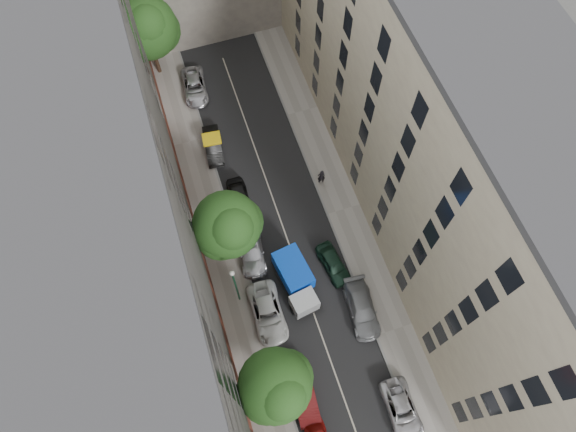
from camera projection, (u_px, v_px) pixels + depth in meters
name	position (u px, v px, depth m)	size (l,w,h in m)	color
ground	(283.00, 228.00, 43.77)	(120.00, 120.00, 0.00)	#4C4C49
road_surface	(283.00, 228.00, 43.76)	(8.00, 44.00, 0.02)	black
sidewalk_left	(221.00, 246.00, 42.96)	(3.00, 44.00, 0.15)	gray
sidewalk_right	(344.00, 210.00, 44.44)	(3.00, 44.00, 0.15)	gray
building_left	(121.00, 214.00, 33.26)	(8.00, 44.00, 20.00)	#454340
building_right	(430.00, 126.00, 36.20)	(8.00, 44.00, 20.00)	#C3B798
tarp_truck	(296.00, 280.00, 40.37)	(2.80, 5.54, 2.44)	black
car_left_1	(303.00, 395.00, 37.27)	(1.58, 4.53, 1.49)	#4E0F10
car_left_2	(268.00, 313.00, 39.87)	(2.40, 5.20, 1.45)	silver
car_left_3	(252.00, 250.00, 42.15)	(1.99, 4.89, 1.42)	silver
car_left_4	(240.00, 200.00, 44.12)	(1.72, 4.27, 1.45)	black
car_left_5	(213.00, 146.00, 46.52)	(1.47, 4.20, 1.38)	black
car_left_6	(195.00, 87.00, 49.43)	(2.22, 4.82, 1.34)	#B8B8BD
car_right_0	(402.00, 410.00, 36.92)	(2.11, 4.58, 1.27)	silver
car_right_1	(362.00, 309.00, 40.01)	(2.04, 5.03, 1.46)	slate
car_right_2	(333.00, 264.00, 41.66)	(1.60, 3.98, 1.36)	#142E21
tree_near	(277.00, 387.00, 33.32)	(5.22, 4.94, 7.64)	#382619
tree_mid	(229.00, 227.00, 37.50)	(5.36, 5.10, 8.48)	#382619
tree_far	(147.00, 30.00, 45.88)	(5.93, 5.75, 8.59)	#382619
lamp_post	(235.00, 284.00, 37.38)	(0.36, 0.36, 6.40)	#185536
pedestrian	(321.00, 177.00, 44.70)	(0.67, 0.44, 1.84)	black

